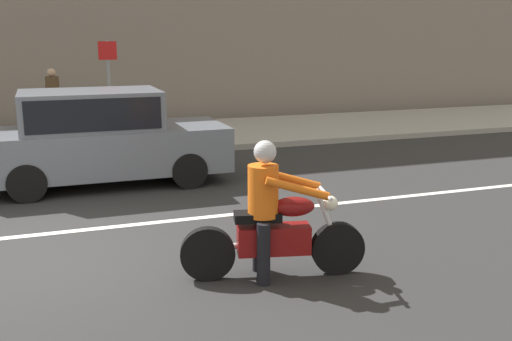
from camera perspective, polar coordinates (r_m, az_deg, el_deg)
name	(u,v)px	position (r m, az deg, el deg)	size (l,w,h in m)	color
ground_plane	(38,258)	(7.89, -20.17, -7.83)	(80.00, 80.00, 0.00)	#272727
sidewalk_slab	(37,143)	(15.64, -20.21, 2.48)	(40.00, 4.40, 0.14)	#99968E
lane_marking_stripe	(0,239)	(8.77, -23.26, -6.01)	(18.00, 0.14, 0.01)	silver
motorcycle_with_rider_orange_stripe	(272,222)	(6.65, 1.59, -4.99)	(2.07, 0.81, 1.57)	black
parked_sedan_slate_gray	(100,137)	(11.12, -14.70, 3.13)	(4.37, 1.82, 1.72)	slate
street_sign_post	(109,79)	(15.18, -13.90, 8.46)	(0.44, 0.08, 2.41)	gray
pedestrian_bystander	(53,96)	(16.29, -18.84, 6.76)	(0.34, 0.34, 1.70)	black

